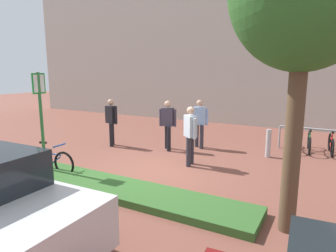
# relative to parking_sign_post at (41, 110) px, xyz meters

# --- Properties ---
(ground_plane) EXTENTS (60.00, 60.00, 0.00)m
(ground_plane) POSITION_rel_parking_sign_post_xyz_m (2.33, 1.76, -1.74)
(ground_plane) COLOR brown
(building_facade) EXTENTS (28.00, 1.20, 10.00)m
(building_facade) POSITION_rel_parking_sign_post_xyz_m (2.33, 10.40, 3.26)
(building_facade) COLOR #B2ADA3
(building_facade) RESTS_ON ground
(planter_strip) EXTENTS (7.00, 1.10, 0.16)m
(planter_strip) POSITION_rel_parking_sign_post_xyz_m (2.10, 0.00, -1.66)
(planter_strip) COLOR #336028
(planter_strip) RESTS_ON ground
(parking_sign_post) EXTENTS (0.08, 0.36, 2.68)m
(parking_sign_post) POSITION_rel_parking_sign_post_xyz_m (0.00, 0.00, 0.00)
(parking_sign_post) COLOR #2D7238
(parking_sign_post) RESTS_ON ground
(bike_at_sign) EXTENTS (1.68, 0.42, 0.86)m
(bike_at_sign) POSITION_rel_parking_sign_post_xyz_m (0.02, 0.13, -1.39)
(bike_at_sign) COLOR black
(bike_at_sign) RESTS_ON ground
(bike_rack_cluster) EXTENTS (2.66, 1.60, 0.83)m
(bike_rack_cluster) POSITION_rel_parking_sign_post_xyz_m (6.27, 5.92, -1.39)
(bike_rack_cluster) COLOR #99999E
(bike_rack_cluster) RESTS_ON ground
(bollard_steel) EXTENTS (0.16, 0.16, 0.90)m
(bollard_steel) POSITION_rel_parking_sign_post_xyz_m (4.85, 4.55, -1.29)
(bollard_steel) COLOR #ADADB2
(bollard_steel) RESTS_ON ground
(person_shirt_blue) EXTENTS (0.50, 0.43, 1.72)m
(person_shirt_blue) POSITION_rel_parking_sign_post_xyz_m (3.02, 2.60, -0.76)
(person_shirt_blue) COLOR #2D2D38
(person_shirt_blue) RESTS_ON ground
(person_suited_dark) EXTENTS (0.60, 0.44, 1.72)m
(person_suited_dark) POSITION_rel_parking_sign_post_xyz_m (1.61, 3.79, -0.76)
(person_suited_dark) COLOR black
(person_suited_dark) RESTS_ON ground
(person_suited_navy) EXTENTS (0.60, 0.36, 1.72)m
(person_suited_navy) POSITION_rel_parking_sign_post_xyz_m (-0.46, 3.29, -0.76)
(person_suited_navy) COLOR black
(person_suited_navy) RESTS_ON ground
(person_shirt_white) EXTENTS (0.57, 0.37, 1.72)m
(person_shirt_white) POSITION_rel_parking_sign_post_xyz_m (2.46, 4.58, -0.76)
(person_shirt_white) COLOR #2D2D38
(person_shirt_white) RESTS_ON ground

